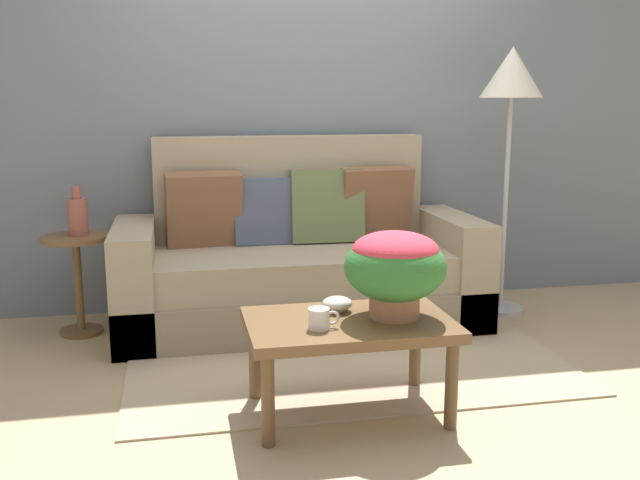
% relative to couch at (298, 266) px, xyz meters
% --- Properties ---
extents(ground_plane, '(14.00, 14.00, 0.00)m').
position_rel_couch_xyz_m(ground_plane, '(0.13, -0.65, -0.36)').
color(ground_plane, tan).
extents(wall_back, '(6.40, 0.12, 2.79)m').
position_rel_couch_xyz_m(wall_back, '(0.13, 0.48, 1.04)').
color(wall_back, slate).
rests_on(wall_back, ground).
extents(area_rug, '(2.27, 1.65, 0.01)m').
position_rel_couch_xyz_m(area_rug, '(0.13, -0.62, -0.35)').
color(area_rug, tan).
rests_on(area_rug, ground).
extents(couch, '(2.19, 0.90, 1.14)m').
position_rel_couch_xyz_m(couch, '(0.00, 0.00, 0.00)').
color(couch, gray).
rests_on(couch, ground).
extents(coffee_table, '(0.89, 0.58, 0.43)m').
position_rel_couch_xyz_m(coffee_table, '(-0.01, -1.36, 0.02)').
color(coffee_table, brown).
rests_on(coffee_table, ground).
extents(side_table, '(0.39, 0.39, 0.59)m').
position_rel_couch_xyz_m(side_table, '(-1.31, 0.03, 0.05)').
color(side_table, brown).
rests_on(side_table, ground).
extents(floor_lamp, '(0.39, 0.39, 1.69)m').
position_rel_couch_xyz_m(floor_lamp, '(1.34, -0.06, 1.07)').
color(floor_lamp, '#B2B2B7').
rests_on(floor_lamp, ground).
extents(potted_plant, '(0.44, 0.44, 0.38)m').
position_rel_couch_xyz_m(potted_plant, '(0.19, -1.36, 0.31)').
color(potted_plant, '#A36B4C').
rests_on(potted_plant, coffee_table).
extents(coffee_mug, '(0.13, 0.09, 0.09)m').
position_rel_couch_xyz_m(coffee_mug, '(-0.16, -1.46, 0.12)').
color(coffee_mug, white).
rests_on(coffee_mug, coffee_table).
extents(snack_bowl, '(0.14, 0.14, 0.07)m').
position_rel_couch_xyz_m(snack_bowl, '(-0.04, -1.24, 0.11)').
color(snack_bowl, silver).
rests_on(snack_bowl, coffee_table).
extents(table_vase, '(0.11, 0.11, 0.28)m').
position_rel_couch_xyz_m(table_vase, '(-1.29, 0.04, 0.35)').
color(table_vase, '#934C42').
rests_on(table_vase, side_table).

